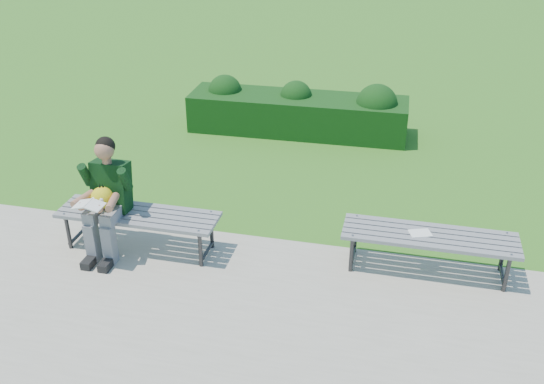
{
  "coord_description": "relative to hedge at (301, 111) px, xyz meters",
  "views": [
    {
      "loc": [
        1.5,
        -5.83,
        3.79
      ],
      "look_at": [
        0.2,
        -0.29,
        0.79
      ],
      "focal_mm": 40.0,
      "sensor_mm": 36.0,
      "label": 1
    }
  ],
  "objects": [
    {
      "name": "hedge",
      "position": [
        0.0,
        0.0,
        0.0
      ],
      "size": [
        3.54,
        0.95,
        0.9
      ],
      "color": "#144016",
      "rests_on": "ground"
    },
    {
      "name": "bench_left",
      "position": [
        -1.09,
        -3.9,
        0.05
      ],
      "size": [
        1.8,
        0.5,
        0.46
      ],
      "color": "gray",
      "rests_on": "walkway"
    },
    {
      "name": "seated_boy",
      "position": [
        -1.39,
        -3.99,
        0.35
      ],
      "size": [
        0.56,
        0.76,
        1.31
      ],
      "color": "gray",
      "rests_on": "walkway"
    },
    {
      "name": "ground",
      "position": [
        0.18,
        -3.37,
        -0.36
      ],
      "size": [
        80.0,
        80.0,
        0.0
      ],
      "color": "#237616",
      "rests_on": "ground"
    },
    {
      "name": "walkway",
      "position": [
        0.18,
        -5.12,
        -0.35
      ],
      "size": [
        30.0,
        3.5,
        0.02
      ],
      "color": "beige",
      "rests_on": "ground"
    },
    {
      "name": "paper_sheet",
      "position": [
        1.95,
        -3.62,
        0.11
      ],
      "size": [
        0.26,
        0.23,
        0.01
      ],
      "color": "white",
      "rests_on": "bench_right"
    },
    {
      "name": "bench_right",
      "position": [
        2.05,
        -3.62,
        0.05
      ],
      "size": [
        1.8,
        0.5,
        0.46
      ],
      "color": "gray",
      "rests_on": "walkway"
    }
  ]
}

